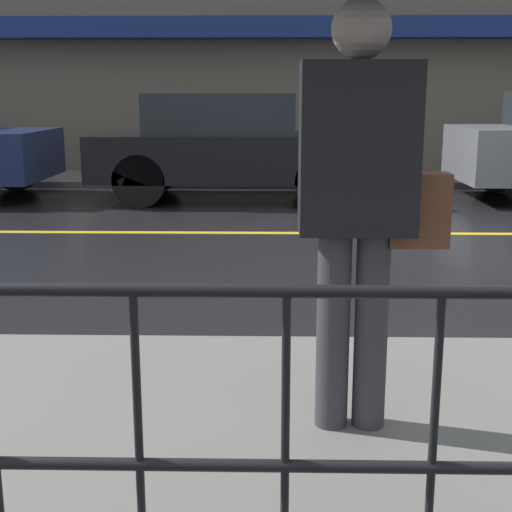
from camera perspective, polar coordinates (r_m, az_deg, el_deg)
ground_plane at (r=8.07m, az=14.40°, el=1.73°), size 80.00×80.00×0.00m
sidewalk_far at (r=12.48m, az=9.75°, el=6.05°), size 28.00×1.68×0.11m
lane_marking at (r=8.07m, az=14.40°, el=1.75°), size 25.20×0.12×0.01m
building_storefront at (r=13.43m, az=9.62°, el=19.06°), size 28.00×0.85×6.01m
pedestrian at (r=2.89m, az=8.56°, el=17.22°), size 0.96×0.96×2.16m
car_black at (r=10.34m, az=-2.10°, el=8.83°), size 3.93×1.84×1.50m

